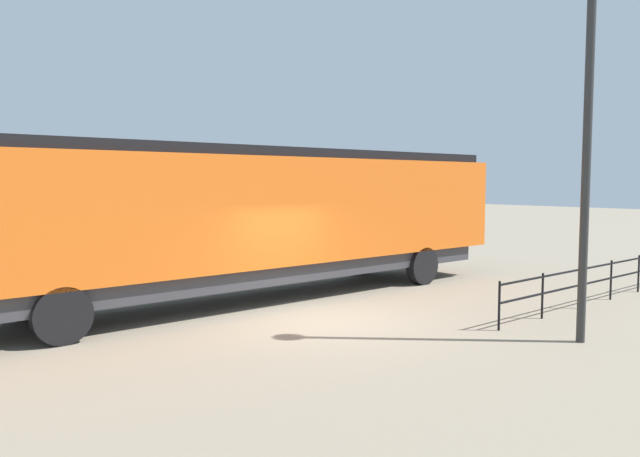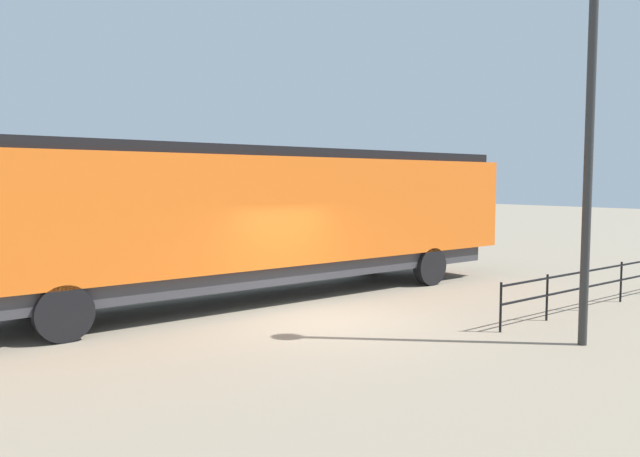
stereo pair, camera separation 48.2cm
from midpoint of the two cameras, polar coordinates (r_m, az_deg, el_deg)
name	(u,v)px [view 2 (the right image)]	position (r m, az deg, el deg)	size (l,w,h in m)	color
ground_plane	(324,321)	(13.27, 1.42, -8.72)	(120.00, 120.00, 0.00)	gray
locomotive	(271,214)	(15.72, -3.76, 1.40)	(2.94, 15.93, 3.86)	orange
lamp_post	(591,75)	(12.29, 25.29, 13.00)	(0.51, 0.51, 7.24)	#2D2D2D
platform_fence	(637,273)	(17.83, 28.40, -3.70)	(0.05, 11.68, 1.01)	black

